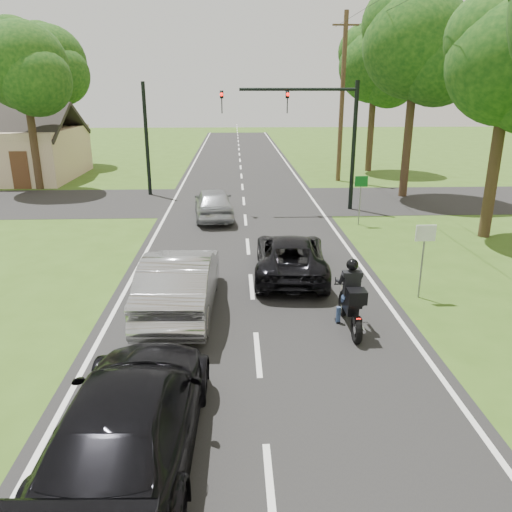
% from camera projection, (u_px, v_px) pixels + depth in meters
% --- Properties ---
extents(ground, '(140.00, 140.00, 0.00)m').
position_uv_depth(ground, '(258.00, 354.00, 11.10)').
color(ground, '#345417').
rests_on(ground, ground).
extents(road, '(8.00, 100.00, 0.01)m').
position_uv_depth(road, '(247.00, 232.00, 20.57)').
color(road, black).
rests_on(road, ground).
extents(cross_road, '(60.00, 7.00, 0.01)m').
position_uv_depth(cross_road, '(244.00, 201.00, 26.26)').
color(cross_road, black).
rests_on(cross_road, ground).
extents(motorcycle_rider, '(0.60, 2.12, 1.82)m').
position_uv_depth(motorcycle_rider, '(351.00, 302.00, 12.03)').
color(motorcycle_rider, black).
rests_on(motorcycle_rider, ground).
extents(dark_suv, '(2.47, 4.78, 1.29)m').
position_uv_depth(dark_suv, '(290.00, 256.00, 15.61)').
color(dark_suv, black).
rests_on(dark_suv, road).
extents(silver_sedan, '(1.88, 5.01, 1.63)m').
position_uv_depth(silver_sedan, '(180.00, 281.00, 13.03)').
color(silver_sedan, '#A3A4A8').
rests_on(silver_sedan, road).
extents(silver_suv, '(2.03, 4.27, 1.41)m').
position_uv_depth(silver_suv, '(214.00, 203.00, 22.54)').
color(silver_suv, '#ABAEB3').
rests_on(silver_suv, road).
extents(dark_car_behind, '(2.32, 5.31, 1.52)m').
position_uv_depth(dark_car_behind, '(131.00, 417.00, 7.73)').
color(dark_car_behind, black).
rests_on(dark_car_behind, road).
extents(traffic_signal, '(6.38, 0.44, 6.00)m').
position_uv_depth(traffic_signal, '(316.00, 122.00, 23.19)').
color(traffic_signal, black).
rests_on(traffic_signal, ground).
extents(signal_pole_far, '(0.20, 0.20, 6.00)m').
position_uv_depth(signal_pole_far, '(147.00, 140.00, 26.99)').
color(signal_pole_far, black).
rests_on(signal_pole_far, ground).
extents(utility_pole_far, '(1.60, 0.28, 10.00)m').
position_uv_depth(utility_pole_far, '(342.00, 98.00, 30.58)').
color(utility_pole_far, brown).
rests_on(utility_pole_far, ground).
extents(sign_white, '(0.55, 0.07, 2.12)m').
position_uv_depth(sign_white, '(424.00, 244.00, 13.61)').
color(sign_white, slate).
rests_on(sign_white, ground).
extents(sign_green, '(0.55, 0.07, 2.12)m').
position_uv_depth(sign_green, '(361.00, 188.00, 21.20)').
color(sign_green, slate).
rests_on(sign_green, ground).
extents(tree_row_d, '(5.76, 5.58, 10.45)m').
position_uv_depth(tree_row_d, '(424.00, 51.00, 24.99)').
color(tree_row_d, '#332316').
rests_on(tree_row_d, ground).
extents(tree_row_e, '(5.28, 5.12, 9.61)m').
position_uv_depth(tree_row_e, '(380.00, 70.00, 33.74)').
color(tree_row_e, '#332316').
rests_on(tree_row_e, ground).
extents(tree_left_near, '(5.12, 4.96, 9.22)m').
position_uv_depth(tree_left_near, '(27.00, 71.00, 27.30)').
color(tree_left_near, '#332316').
rests_on(tree_left_near, ground).
extents(tree_left_far, '(5.76, 5.58, 10.14)m').
position_uv_depth(tree_left_far, '(52.00, 67.00, 36.47)').
color(tree_left_far, '#332316').
rests_on(tree_left_far, ground).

